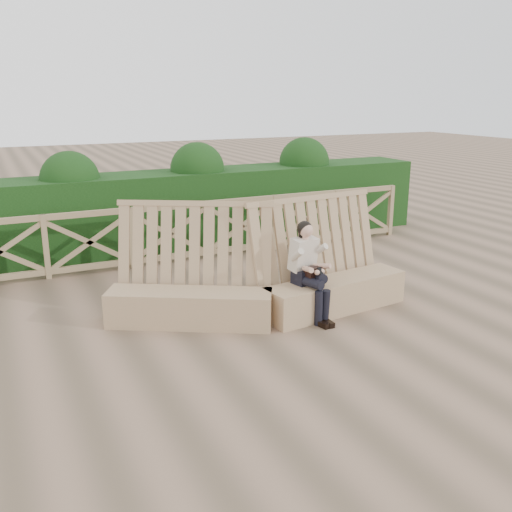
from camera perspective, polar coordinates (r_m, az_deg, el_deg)
name	(u,v)px	position (r m, az deg, el deg)	size (l,w,h in m)	color
ground	(251,332)	(7.56, -0.52, -7.57)	(60.00, 60.00, 0.00)	brown
bench	(263,288)	(7.97, 0.75, -3.19)	(4.27, 1.77, 1.61)	#9D7F59
woman	(309,266)	(7.83, 5.29, -1.02)	(0.42, 0.81, 1.35)	black
guardrail	(170,234)	(10.50, -8.64, 2.22)	(10.10, 0.09, 1.10)	olive
hedge	(151,211)	(11.59, -10.44, 4.43)	(12.00, 1.20, 1.50)	black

